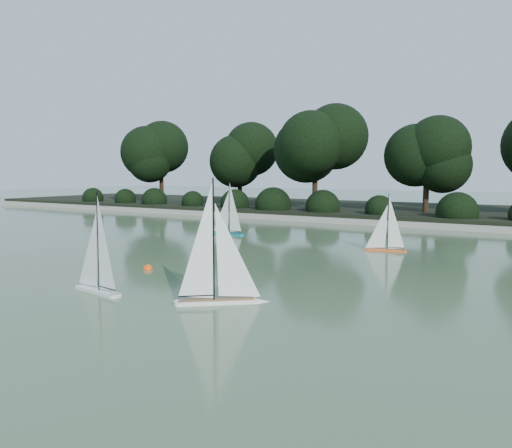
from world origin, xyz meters
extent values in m
plane|color=#32482B|center=(0.00, 0.00, 0.00)|extent=(80.00, 80.00, 0.00)
cube|color=gray|center=(0.00, 9.00, 0.09)|extent=(40.00, 0.35, 0.18)
cube|color=black|center=(0.00, 13.00, 0.15)|extent=(40.00, 8.00, 0.30)
cylinder|color=black|center=(-11.00, 11.20, 0.76)|extent=(0.20, 0.20, 1.51)
sphere|color=black|center=(-11.00, 11.20, 2.58)|extent=(2.38, 2.38, 2.38)
cylinder|color=black|center=(-7.00, 11.80, 0.68)|extent=(0.20, 0.20, 1.37)
sphere|color=black|center=(-7.00, 11.80, 2.38)|extent=(2.24, 2.24, 2.24)
cylinder|color=black|center=(-3.00, 10.90, 0.83)|extent=(0.20, 0.20, 1.66)
sphere|color=black|center=(-3.00, 10.90, 2.85)|extent=(2.66, 2.66, 2.66)
cylinder|color=black|center=(1.00, 11.40, 0.63)|extent=(0.20, 0.20, 1.26)
sphere|color=black|center=(1.00, 11.40, 2.21)|extent=(2.10, 2.10, 2.10)
sphere|color=black|center=(-14.00, 9.90, 0.45)|extent=(1.10, 1.10, 1.10)
sphere|color=black|center=(-12.00, 9.90, 0.45)|extent=(1.10, 1.10, 1.10)
sphere|color=black|center=(-10.00, 9.90, 0.45)|extent=(1.10, 1.10, 1.10)
sphere|color=black|center=(-8.00, 9.90, 0.45)|extent=(1.10, 1.10, 1.10)
sphere|color=black|center=(-6.00, 9.90, 0.45)|extent=(1.10, 1.10, 1.10)
sphere|color=black|center=(-4.00, 9.90, 0.45)|extent=(1.10, 1.10, 1.10)
sphere|color=black|center=(-2.00, 9.90, 0.45)|extent=(1.10, 1.10, 1.10)
sphere|color=black|center=(0.00, 9.90, 0.45)|extent=(1.10, 1.10, 1.10)
sphere|color=black|center=(2.00, 9.90, 0.45)|extent=(1.10, 1.10, 1.10)
cube|color=silver|center=(-0.58, -1.74, 0.05)|extent=(0.92, 0.32, 0.09)
cone|color=silver|center=(-1.09, -1.66, 0.05)|extent=(0.21, 0.21, 0.18)
cylinder|color=silver|center=(-0.13, -1.81, 0.05)|extent=(0.12, 0.12, 0.09)
cylinder|color=black|center=(-0.53, -1.75, 0.79)|extent=(0.02, 0.02, 1.40)
cylinder|color=black|center=(-0.34, -1.78, 0.14)|extent=(0.41, 0.08, 0.01)
cube|color=white|center=(1.24, -1.34, 0.05)|extent=(0.92, 0.80, 0.10)
cone|color=white|center=(1.70, -0.96, 0.05)|extent=(0.29, 0.29, 0.20)
cylinder|color=white|center=(0.85, -1.66, 0.05)|extent=(0.17, 0.17, 0.10)
cube|color=olive|center=(1.24, -1.34, 0.11)|extent=(0.82, 0.71, 0.01)
cylinder|color=black|center=(1.20, -1.37, 0.89)|extent=(0.03, 0.03, 1.58)
cylinder|color=black|center=(1.03, -1.51, 0.16)|extent=(0.37, 0.31, 0.02)
cube|color=orange|center=(1.82, 4.07, 0.04)|extent=(0.80, 0.35, 0.08)
cone|color=orange|center=(1.38, 3.95, 0.04)|extent=(0.19, 0.19, 0.16)
cylinder|color=orange|center=(2.20, 4.17, 0.04)|extent=(0.12, 0.12, 0.08)
cylinder|color=black|center=(1.86, 4.08, 0.69)|extent=(0.02, 0.02, 1.21)
cylinder|color=black|center=(2.02, 4.12, 0.13)|extent=(0.35, 0.11, 0.01)
cube|color=#0A7286|center=(-2.76, 4.71, 0.05)|extent=(0.93, 0.25, 0.09)
cone|color=#0A7286|center=(-3.29, 4.75, 0.05)|extent=(0.20, 0.20, 0.18)
cylinder|color=#0A7286|center=(-2.30, 4.68, 0.05)|extent=(0.12, 0.12, 0.09)
cylinder|color=black|center=(-2.71, 4.71, 0.80)|extent=(0.02, 0.02, 1.42)
cylinder|color=black|center=(-2.51, 4.70, 0.15)|extent=(0.42, 0.04, 0.01)
sphere|color=#FF4B0D|center=(-1.15, -0.12, 0.00)|extent=(0.17, 0.17, 0.17)
camera|label=1|loc=(4.97, -6.51, 1.71)|focal=35.00mm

